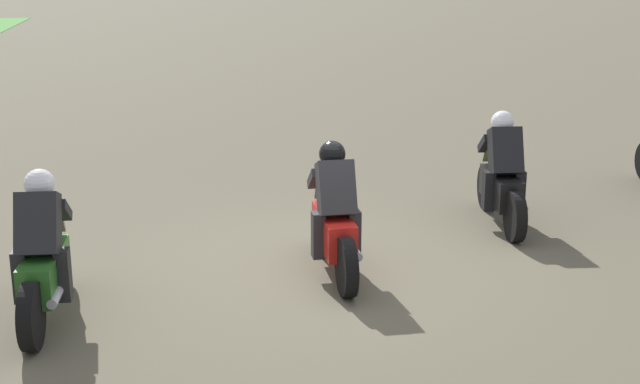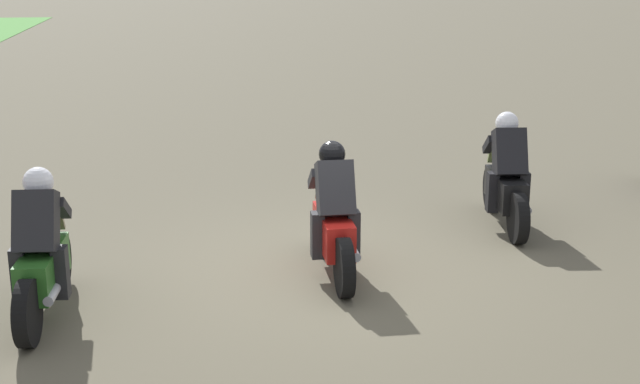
{
  "view_description": "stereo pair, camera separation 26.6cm",
  "coord_description": "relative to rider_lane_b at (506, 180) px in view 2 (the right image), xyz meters",
  "views": [
    {
      "loc": [
        -9.49,
        1.35,
        3.65
      ],
      "look_at": [
        0.1,
        -0.02,
        0.9
      ],
      "focal_mm": 49.92,
      "sensor_mm": 36.0,
      "label": 1
    },
    {
      "loc": [
        -9.52,
        1.09,
        3.65
      ],
      "look_at": [
        0.1,
        -0.02,
        0.9
      ],
      "focal_mm": 49.92,
      "sensor_mm": 36.0,
      "label": 2
    }
  ],
  "objects": [
    {
      "name": "rider_lane_c",
      "position": [
        -1.46,
        2.47,
        0.0
      ],
      "size": [
        2.04,
        0.55,
        1.51
      ],
      "rotation": [
        0.0,
        0.0,
        0.03
      ],
      "color": "black",
      "rests_on": "ground_plane"
    },
    {
      "name": "rider_lane_b",
      "position": [
        0.0,
        0.0,
        0.0
      ],
      "size": [
        2.04,
        0.55,
        1.51
      ],
      "rotation": [
        0.0,
        0.0,
        -0.08
      ],
      "color": "black",
      "rests_on": "ground_plane"
    },
    {
      "name": "ground_plane",
      "position": [
        -1.35,
        2.62,
        -0.62
      ],
      "size": [
        120.0,
        120.0,
        0.0
      ],
      "primitive_type": "plane",
      "color": "brown"
    },
    {
      "name": "rider_lane_d",
      "position": [
        -2.31,
        5.5,
        0.0
      ],
      "size": [
        2.04,
        0.55,
        1.51
      ],
      "rotation": [
        0.0,
        0.0,
        -0.04
      ],
      "color": "black",
      "rests_on": "ground_plane"
    }
  ]
}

